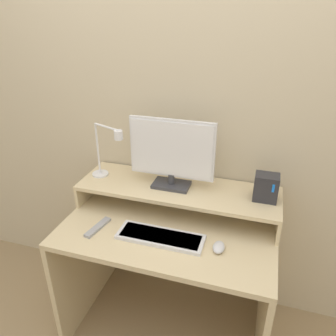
{
  "coord_description": "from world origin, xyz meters",
  "views": [
    {
      "loc": [
        0.43,
        -1.04,
        1.84
      ],
      "look_at": [
        -0.02,
        0.39,
        1.1
      ],
      "focal_mm": 35.0,
      "sensor_mm": 36.0,
      "label": 1
    }
  ],
  "objects": [
    {
      "name": "monitor",
      "position": [
        -0.04,
        0.53,
        1.12
      ],
      "size": [
        0.48,
        0.13,
        0.4
      ],
      "color": "#38383D",
      "rests_on": "monitor_shelf"
    },
    {
      "name": "desk",
      "position": [
        0.0,
        0.35,
        0.54
      ],
      "size": [
        1.14,
        0.7,
        0.77
      ],
      "color": "beige",
      "rests_on": "ground_plane"
    },
    {
      "name": "remote_control",
      "position": [
        -0.35,
        0.21,
        0.78
      ],
      "size": [
        0.07,
        0.19,
        0.02
      ],
      "color": "#99999E",
      "rests_on": "desk"
    },
    {
      "name": "mouse",
      "position": [
        0.29,
        0.23,
        0.79
      ],
      "size": [
        0.06,
        0.09,
        0.03
      ],
      "color": "silver",
      "rests_on": "desk"
    },
    {
      "name": "monitor_shelf",
      "position": [
        0.0,
        0.53,
        0.89
      ],
      "size": [
        1.14,
        0.36,
        0.14
      ],
      "color": "beige",
      "rests_on": "desk"
    },
    {
      "name": "wall_back",
      "position": [
        0.0,
        0.74,
        1.25
      ],
      "size": [
        6.0,
        0.05,
        2.5
      ],
      "color": "beige",
      "rests_on": "ground_plane"
    },
    {
      "name": "desk_lamp",
      "position": [
        -0.42,
        0.5,
        1.09
      ],
      "size": [
        0.25,
        0.14,
        0.33
      ],
      "color": "silver",
      "rests_on": "monitor_shelf"
    },
    {
      "name": "keyboard",
      "position": [
        -0.01,
        0.23,
        0.78
      ],
      "size": [
        0.45,
        0.15,
        0.02
      ],
      "color": "silver",
      "rests_on": "desk"
    },
    {
      "name": "router_dock",
      "position": [
        0.48,
        0.53,
        0.99
      ],
      "size": [
        0.12,
        0.1,
        0.15
      ],
      "color": "#28282D",
      "rests_on": "monitor_shelf"
    }
  ]
}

